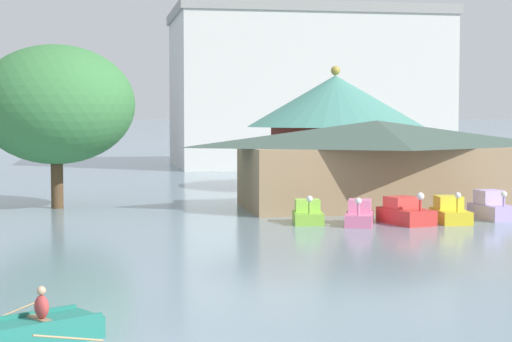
# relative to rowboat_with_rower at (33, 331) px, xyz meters

# --- Properties ---
(rowboat_with_rower) EXTENTS (3.41, 3.63, 1.36)m
(rowboat_with_rower) POSITION_rel_rowboat_with_rower_xyz_m (0.00, 0.00, 0.00)
(rowboat_with_rower) COLOR #237A6B
(rowboat_with_rower) RESTS_ON ground
(pedal_boat_lime) EXTENTS (1.78, 2.55, 1.48)m
(pedal_boat_lime) POSITION_rel_rowboat_with_rower_xyz_m (11.91, 21.61, 0.17)
(pedal_boat_lime) COLOR #8CCC3F
(pedal_boat_lime) RESTS_ON ground
(pedal_boat_pink) EXTENTS (2.20, 3.20, 1.45)m
(pedal_boat_pink) POSITION_rel_rowboat_with_rower_xyz_m (14.31, 20.61, 0.18)
(pedal_boat_pink) COLOR pink
(pedal_boat_pink) RESTS_ON ground
(pedal_boat_red) EXTENTS (2.37, 3.30, 1.67)m
(pedal_boat_red) POSITION_rel_rowboat_with_rower_xyz_m (16.68, 20.61, 0.24)
(pedal_boat_red) COLOR red
(pedal_boat_red) RESTS_ON ground
(pedal_boat_yellow) EXTENTS (1.75, 3.11, 1.64)m
(pedal_boat_yellow) POSITION_rel_rowboat_with_rower_xyz_m (19.12, 20.76, 0.21)
(pedal_boat_yellow) COLOR yellow
(pedal_boat_yellow) RESTS_ON ground
(pedal_boat_lavender) EXTENTS (1.73, 2.78, 1.56)m
(pedal_boat_lavender) POSITION_rel_rowboat_with_rower_xyz_m (21.75, 21.60, 0.30)
(pedal_boat_lavender) COLOR #B299D8
(pedal_boat_lavender) RESTS_ON ground
(boathouse) EXTENTS (16.54, 8.64, 5.12)m
(boathouse) POSITION_rel_rowboat_with_rower_xyz_m (17.57, 28.03, 2.38)
(boathouse) COLOR #9E7F5B
(boathouse) RESTS_ON ground
(green_roof_pavilion) EXTENTS (13.04, 13.04, 9.04)m
(green_roof_pavilion) POSITION_rel_rowboat_with_rower_xyz_m (18.79, 41.67, 4.52)
(green_roof_pavilion) COLOR #993328
(green_roof_pavilion) RESTS_ON ground
(shoreline_tree_mid) EXTENTS (9.12, 9.12, 9.50)m
(shoreline_tree_mid) POSITION_rel_rowboat_with_rower_xyz_m (-0.81, 31.07, 5.73)
(shoreline_tree_mid) COLOR brown
(shoreline_tree_mid) RESTS_ON ground
(background_building_block) EXTENTS (28.24, 17.65, 16.51)m
(background_building_block) POSITION_rel_rowboat_with_rower_xyz_m (23.49, 71.20, 7.97)
(background_building_block) COLOR silver
(background_building_block) RESTS_ON ground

